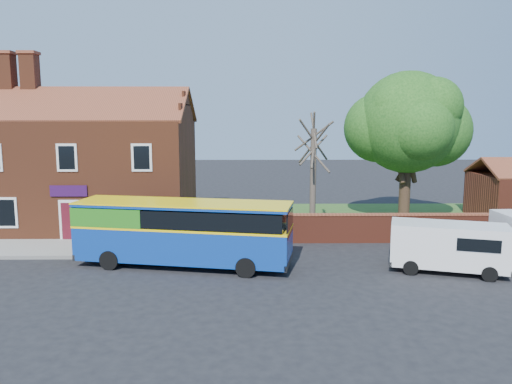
{
  "coord_description": "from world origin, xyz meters",
  "views": [
    {
      "loc": [
        2.81,
        -19.31,
        6.75
      ],
      "look_at": [
        3.11,
        5.0,
        3.09
      ],
      "focal_mm": 35.0,
      "sensor_mm": 36.0,
      "label": 1
    }
  ],
  "objects": [
    {
      "name": "shop_building",
      "position": [
        -7.02,
        11.5,
        3.41
      ],
      "size": [
        12.3,
        8.13,
        10.5
      ],
      "color": "brown",
      "rests_on": "ground"
    },
    {
      "name": "grass_strip",
      "position": [
        13.0,
        13.0,
        0.02
      ],
      "size": [
        26.0,
        12.0,
        0.04
      ],
      "primitive_type": "cube",
      "color": "#426B28",
      "rests_on": "ground"
    },
    {
      "name": "bus",
      "position": [
        -0.51,
        2.88,
        1.69
      ],
      "size": [
        10.04,
        4.27,
        2.97
      ],
      "rotation": [
        0.0,
        0.0,
        -0.19
      ],
      "color": "#0D3898",
      "rests_on": "ground"
    },
    {
      "name": "large_tree",
      "position": [
        12.51,
        11.37,
        6.23
      ],
      "size": [
        7.81,
        6.18,
        9.52
      ],
      "color": "black",
      "rests_on": "ground"
    },
    {
      "name": "van_near",
      "position": [
        11.52,
        1.78,
        1.2
      ],
      "size": [
        5.25,
        3.29,
        2.15
      ],
      "rotation": [
        0.0,
        0.0,
        -0.3
      ],
      "color": "white",
      "rests_on": "ground"
    },
    {
      "name": "kerb",
      "position": [
        -7.0,
        4.0,
        0.07
      ],
      "size": [
        18.0,
        0.15,
        0.14
      ],
      "primitive_type": "cube",
      "color": "slate",
      "rests_on": "ground"
    },
    {
      "name": "pavement",
      "position": [
        -7.0,
        5.75,
        0.06
      ],
      "size": [
        18.0,
        3.5,
        0.12
      ],
      "primitive_type": "cube",
      "color": "gray",
      "rests_on": "ground"
    },
    {
      "name": "bare_tree",
      "position": [
        6.42,
        8.9,
        3.43
      ],
      "size": [
        2.5,
        2.98,
        6.68
      ],
      "color": "#4C4238",
      "rests_on": "ground"
    },
    {
      "name": "ground",
      "position": [
        0.0,
        0.0,
        0.0
      ],
      "size": [
        120.0,
        120.0,
        0.0
      ],
      "primitive_type": "plane",
      "color": "black",
      "rests_on": "ground"
    },
    {
      "name": "boundary_wall",
      "position": [
        13.0,
        7.0,
        0.81
      ],
      "size": [
        22.0,
        0.38,
        1.6
      ],
      "color": "maroon",
      "rests_on": "ground"
    }
  ]
}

